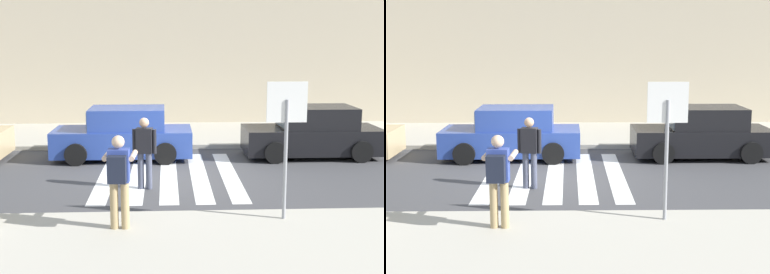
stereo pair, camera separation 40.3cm
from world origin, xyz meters
TOP-DOWN VIEW (x-y plane):
  - ground_plane at (0.00, 0.00)m, footprint 120.00×120.00m
  - sidewalk_far at (0.00, 6.00)m, footprint 60.00×4.80m
  - building_facade_far at (0.00, 10.40)m, footprint 56.00×4.00m
  - crosswalk_stripe_0 at (-1.60, 0.20)m, footprint 0.44×5.20m
  - crosswalk_stripe_1 at (-0.80, 0.20)m, footprint 0.44×5.20m
  - crosswalk_stripe_2 at (0.00, 0.20)m, footprint 0.44×5.20m
  - crosswalk_stripe_3 at (0.80, 0.20)m, footprint 0.44×5.20m
  - crosswalk_stripe_4 at (1.60, 0.20)m, footprint 0.44×5.20m
  - stop_sign at (2.20, -3.75)m, footprint 0.76×0.08m
  - photographer_with_backpack at (-0.91, -4.19)m, footprint 0.61×0.86m
  - pedestrian_crossing at (-0.57, -1.05)m, footprint 0.57×0.30m
  - parked_car_blue at (-1.31, 2.30)m, footprint 4.10×1.92m
  - parked_car_black at (4.40, 2.30)m, footprint 4.10×1.92m

SIDE VIEW (x-z plane):
  - ground_plane at x=0.00m, z-range 0.00..0.00m
  - crosswalk_stripe_0 at x=-1.60m, z-range 0.00..0.01m
  - crosswalk_stripe_1 at x=-0.80m, z-range 0.00..0.01m
  - crosswalk_stripe_2 at x=0.00m, z-range 0.00..0.01m
  - crosswalk_stripe_3 at x=0.80m, z-range 0.00..0.01m
  - crosswalk_stripe_4 at x=1.60m, z-range 0.00..0.01m
  - sidewalk_far at x=0.00m, z-range 0.00..0.14m
  - parked_car_blue at x=-1.31m, z-range -0.05..1.50m
  - parked_car_black at x=4.40m, z-range -0.05..1.50m
  - pedestrian_crossing at x=-0.57m, z-range 0.11..1.84m
  - photographer_with_backpack at x=-0.91m, z-range 0.31..2.03m
  - stop_sign at x=2.20m, z-range 0.74..3.38m
  - building_facade_far at x=0.00m, z-range 0.00..6.75m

